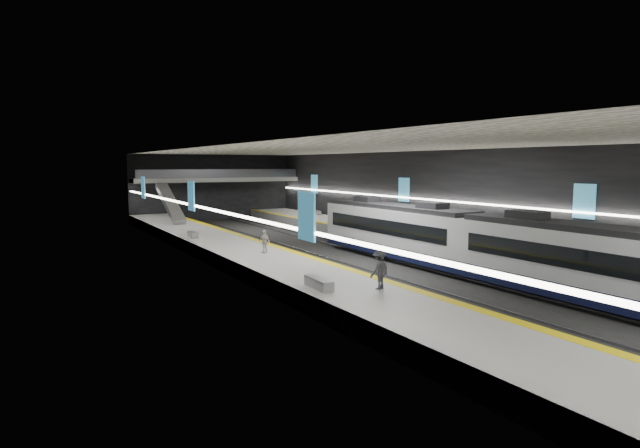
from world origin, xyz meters
TOP-DOWN VIEW (x-y plane):
  - ground at (0.00, 0.00)m, footprint 70.00×70.00m
  - ceiling at (0.00, 0.00)m, footprint 20.00×70.00m
  - wall_left at (-10.00, 0.00)m, footprint 0.04×70.00m
  - wall_right at (10.00, 0.00)m, footprint 0.04×70.00m
  - wall_back at (0.00, 35.00)m, footprint 20.00×0.04m
  - platform_left at (-7.50, 0.00)m, footprint 5.00×70.00m
  - tile_surface_left at (-7.50, 0.00)m, footprint 5.00×70.00m
  - tactile_strip_left at (-5.30, 0.00)m, footprint 0.60×70.00m
  - platform_right at (7.50, 0.00)m, footprint 5.00×70.00m
  - tile_surface_right at (7.50, 0.00)m, footprint 5.00×70.00m
  - tactile_strip_right at (5.30, 0.00)m, footprint 0.60×70.00m
  - rails at (-0.00, 0.00)m, footprint 6.52×70.00m
  - train at (2.50, -6.01)m, footprint 2.69×30.04m
  - ad_posters at (-0.00, 1.00)m, footprint 19.94×53.50m
  - cove_light_left at (-9.80, 0.00)m, footprint 0.25×68.60m
  - cove_light_right at (9.80, 0.00)m, footprint 0.25×68.60m
  - mezzanine_bridge at (0.00, 32.93)m, footprint 20.00×3.00m
  - escalator at (-7.50, 26.00)m, footprint 1.20×7.50m
  - bench_left_near at (-9.02, -7.52)m, footprint 0.66×2.07m
  - bench_left_far at (-9.06, 12.87)m, footprint 0.64×1.90m
  - bench_right_near at (8.84, -8.91)m, footprint 1.20×1.84m
  - bench_right_far at (9.50, 25.44)m, footprint 0.99×1.86m
  - passenger_right_a at (7.19, -2.23)m, footprint 0.63×0.76m
  - passenger_left_a at (-7.14, 3.05)m, footprint 0.67×0.97m
  - passenger_left_b at (-6.63, -9.03)m, footprint 1.34×1.00m

SIDE VIEW (x-z plane):
  - ground at x=0.00m, z-range 0.00..0.00m
  - rails at x=0.00m, z-range 0.00..0.12m
  - platform_left at x=-7.50m, z-range 0.00..1.00m
  - platform_right at x=7.50m, z-range 0.00..1.00m
  - tile_surface_left at x=-7.50m, z-range 1.00..1.02m
  - tile_surface_right at x=7.50m, z-range 1.00..1.02m
  - tactile_strip_left at x=-5.30m, z-range 1.01..1.03m
  - tactile_strip_right at x=5.30m, z-range 1.01..1.03m
  - bench_right_near at x=8.84m, z-range 1.00..1.44m
  - bench_right_far at x=9.50m, z-range 1.00..1.44m
  - bench_left_far at x=-9.06m, z-range 1.00..1.46m
  - bench_left_near at x=-9.02m, z-range 1.00..1.50m
  - passenger_left_a at x=-7.14m, z-range 1.00..2.53m
  - passenger_right_a at x=7.19m, z-range 1.00..2.78m
  - passenger_left_b at x=-6.63m, z-range 1.00..2.84m
  - train at x=2.50m, z-range 0.40..4.00m
  - escalator at x=-7.50m, z-range 0.94..4.86m
  - cove_light_left at x=-9.80m, z-range 3.74..3.86m
  - cove_light_right at x=9.80m, z-range 3.74..3.86m
  - wall_left at x=-10.00m, z-range 0.00..8.00m
  - wall_right at x=10.00m, z-range 0.00..8.00m
  - wall_back at x=0.00m, z-range 0.00..8.00m
  - ad_posters at x=0.00m, z-range 3.40..5.60m
  - mezzanine_bridge at x=0.00m, z-range 4.29..5.79m
  - ceiling at x=0.00m, z-range 7.98..8.02m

